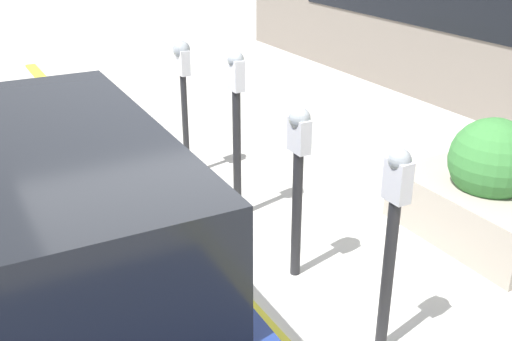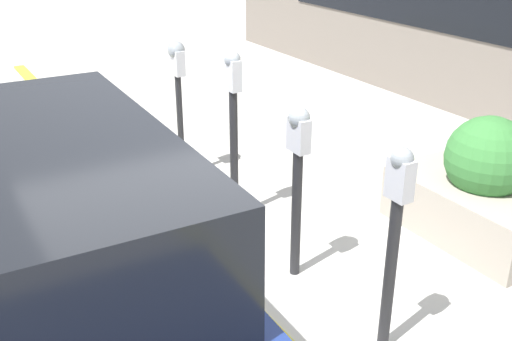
# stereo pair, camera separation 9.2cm
# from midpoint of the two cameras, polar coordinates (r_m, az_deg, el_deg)

# --- Properties ---
(ground_plane) EXTENTS (40.00, 40.00, 0.00)m
(ground_plane) POSITION_cam_midpoint_polar(r_m,az_deg,el_deg) (4.43, -1.16, -11.07)
(ground_plane) COLOR beige
(curb_strip) EXTENTS (15.11, 0.16, 0.04)m
(curb_strip) POSITION_cam_midpoint_polar(r_m,az_deg,el_deg) (4.38, -2.10, -11.14)
(curb_strip) COLOR gold
(curb_strip) RESTS_ON ground_plane
(parking_meter_second) EXTENTS (0.15, 0.13, 1.34)m
(parking_meter_second) POSITION_cam_midpoint_polar(r_m,az_deg,el_deg) (3.51, 13.63, -5.24)
(parking_meter_second) COLOR #232326
(parking_meter_second) RESTS_ON ground_plane
(parking_meter_middle) EXTENTS (0.18, 0.15, 1.30)m
(parking_meter_middle) POSITION_cam_midpoint_polar(r_m,az_deg,el_deg) (4.17, 4.67, 0.42)
(parking_meter_middle) COLOR #232326
(parking_meter_middle) RESTS_ON ground_plane
(parking_meter_fourth) EXTENTS (0.16, 0.13, 1.48)m
(parking_meter_fourth) POSITION_cam_midpoint_polar(r_m,az_deg,el_deg) (4.99, -1.35, 5.48)
(parking_meter_fourth) COLOR #232326
(parking_meter_fourth) RESTS_ON ground_plane
(parking_meter_farthest) EXTENTS (0.19, 0.17, 1.38)m
(parking_meter_farthest) POSITION_cam_midpoint_polar(r_m,az_deg,el_deg) (5.87, -6.52, 8.73)
(parking_meter_farthest) COLOR #232326
(parking_meter_farthest) RESTS_ON ground_plane
(planter_box) EXTENTS (1.36, 0.94, 1.02)m
(planter_box) POSITION_cam_midpoint_polar(r_m,az_deg,el_deg) (5.25, 21.56, -2.01)
(planter_box) COLOR #A39989
(planter_box) RESTS_ON ground_plane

